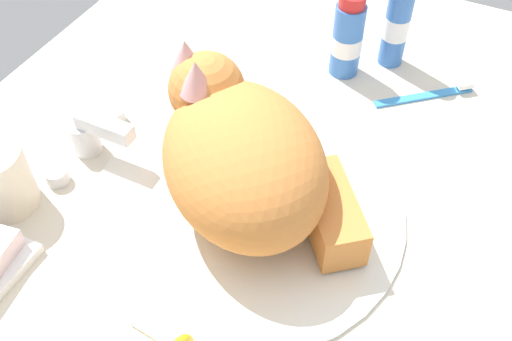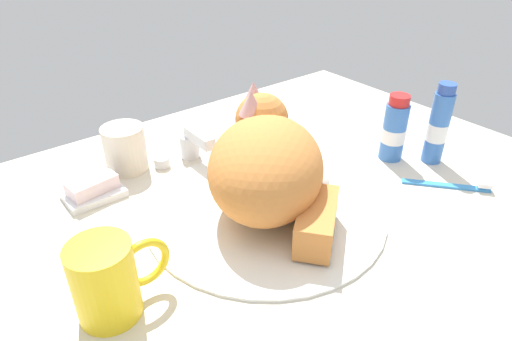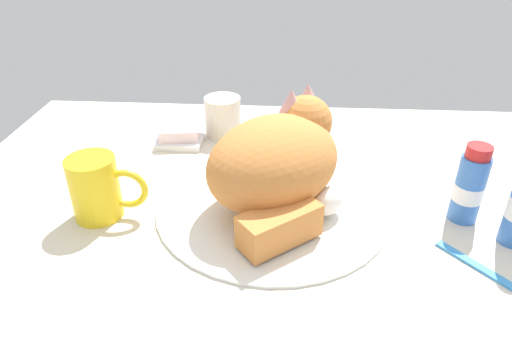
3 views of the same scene
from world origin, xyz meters
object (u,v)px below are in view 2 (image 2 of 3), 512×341
(soap_bar, at_px, (92,185))
(toothbrush, at_px, (452,184))
(faucet, at_px, (192,145))
(toothpaste_bottle, at_px, (394,130))
(mouthwash_bottle, at_px, (438,126))
(coffee_mug, at_px, (108,280))
(cat, at_px, (268,164))
(rinse_cup, at_px, (125,148))

(soap_bar, bearing_deg, toothbrush, -35.43)
(faucet, relative_size, toothpaste_bottle, 1.18)
(toothpaste_bottle, bearing_deg, toothbrush, -90.42)
(soap_bar, xyz_separation_m, toothbrush, (0.48, -0.34, -0.02))
(soap_bar, height_order, toothpaste_bottle, toothpaste_bottle)
(toothpaste_bottle, distance_m, mouthwash_bottle, 0.07)
(coffee_mug, distance_m, toothpaste_bottle, 0.55)
(coffee_mug, bearing_deg, cat, 9.51)
(cat, height_order, mouthwash_bottle, cat)
(cat, relative_size, coffee_mug, 2.47)
(faucet, bearing_deg, mouthwash_bottle, -39.20)
(rinse_cup, bearing_deg, faucet, -20.36)
(coffee_mug, height_order, soap_bar, coffee_mug)
(coffee_mug, bearing_deg, mouthwash_bottle, -2.40)
(mouthwash_bottle, bearing_deg, coffee_mug, 177.60)
(toothpaste_bottle, bearing_deg, mouthwash_bottle, -46.40)
(rinse_cup, bearing_deg, toothpaste_bottle, -33.54)
(cat, distance_m, toothbrush, 0.32)
(cat, xyz_separation_m, mouthwash_bottle, (0.33, -0.07, -0.01))
(coffee_mug, height_order, toothbrush, coffee_mug)
(toothpaste_bottle, height_order, toothbrush, toothpaste_bottle)
(faucet, relative_size, coffee_mug, 1.24)
(faucet, height_order, soap_bar, faucet)
(soap_bar, bearing_deg, coffee_mug, -106.01)
(cat, height_order, rinse_cup, cat)
(rinse_cup, bearing_deg, mouthwash_bottle, -35.25)
(soap_bar, distance_m, toothpaste_bottle, 0.53)
(faucet, xyz_separation_m, toothpaste_bottle, (0.29, -0.22, 0.03))
(coffee_mug, xyz_separation_m, toothpaste_bottle, (0.55, 0.03, 0.01))
(cat, distance_m, coffee_mug, 0.27)
(coffee_mug, height_order, mouthwash_bottle, mouthwash_bottle)
(rinse_cup, distance_m, toothpaste_bottle, 0.48)
(faucet, height_order, rinse_cup, rinse_cup)
(toothbrush, bearing_deg, faucet, 129.41)
(cat, relative_size, rinse_cup, 3.58)
(soap_bar, distance_m, mouthwash_bottle, 0.60)
(faucet, relative_size, rinse_cup, 1.80)
(faucet, bearing_deg, toothpaste_bottle, -37.75)
(cat, xyz_separation_m, rinse_cup, (-0.12, 0.25, -0.04))
(mouthwash_bottle, bearing_deg, rinse_cup, 144.75)
(toothpaste_bottle, bearing_deg, coffee_mug, -177.07)
(toothbrush, bearing_deg, soap_bar, 144.57)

